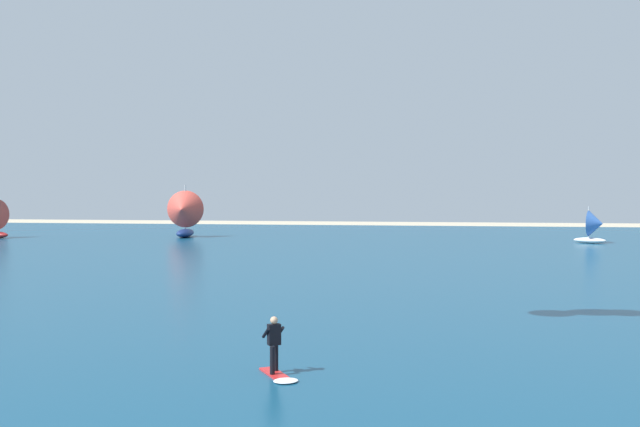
# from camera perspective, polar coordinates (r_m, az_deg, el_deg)

# --- Properties ---
(ocean) EXTENTS (160.00, 90.00, 0.10)m
(ocean) POSITION_cam_1_polar(r_m,az_deg,el_deg) (59.04, 5.40, -3.24)
(ocean) COLOR navy
(ocean) RESTS_ON ground
(kitesurfer) EXTENTS (1.50, 1.96, 1.67)m
(kitesurfer) POSITION_cam_1_polar(r_m,az_deg,el_deg) (21.45, -3.38, -10.82)
(kitesurfer) COLOR red
(kitesurfer) RESTS_ON ocean
(sailboat_heeled_over) EXTENTS (4.17, 4.88, 5.63)m
(sailboat_heeled_over) POSITION_cam_1_polar(r_m,az_deg,el_deg) (79.94, -10.48, 0.01)
(sailboat_heeled_over) COLOR navy
(sailboat_heeled_over) RESTS_ON ocean
(sailboat_outermost) EXTENTS (3.15, 2.83, 3.55)m
(sailboat_outermost) POSITION_cam_1_polar(r_m,az_deg,el_deg) (75.14, 20.42, -0.94)
(sailboat_outermost) COLOR white
(sailboat_outermost) RESTS_ON ocean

